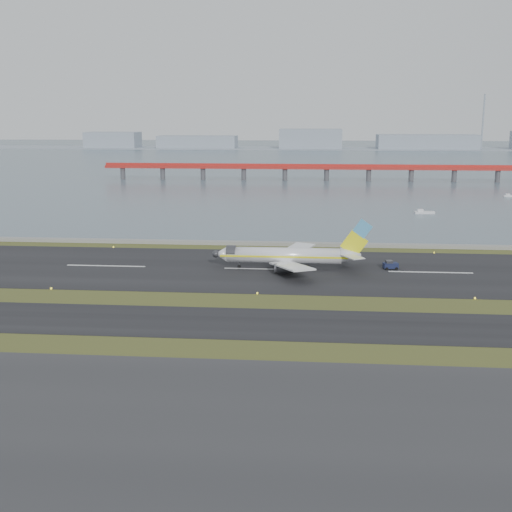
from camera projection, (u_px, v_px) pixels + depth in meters
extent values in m
plane|color=#324619|center=(254.00, 304.00, 128.29)|extent=(1000.00, 1000.00, 0.00)
cube|color=#2A2A2C|center=(213.00, 439.00, 74.76)|extent=(1000.00, 50.00, 0.10)
cube|color=black|center=(248.00, 323.00, 116.60)|extent=(1000.00, 18.00, 0.10)
cube|color=black|center=(265.00, 269.00, 157.48)|extent=(1000.00, 45.00, 0.10)
cube|color=gray|center=(272.00, 244.00, 186.58)|extent=(1000.00, 2.50, 1.00)
cube|color=#465765|center=(299.00, 157.00, 575.96)|extent=(1400.00, 800.00, 1.30)
cube|color=red|center=(327.00, 168.00, 368.32)|extent=(260.00, 5.00, 1.60)
cube|color=red|center=(327.00, 165.00, 368.00)|extent=(260.00, 0.40, 1.40)
cylinder|color=#4C4C51|center=(163.00, 174.00, 377.22)|extent=(2.80, 2.80, 7.00)
cylinder|color=#4C4C51|center=(327.00, 176.00, 369.29)|extent=(2.80, 2.80, 7.00)
cylinder|color=#4C4C51|center=(498.00, 177.00, 361.36)|extent=(2.80, 2.80, 7.00)
cube|color=#8D9AA7|center=(302.00, 148.00, 731.66)|extent=(1400.00, 80.00, 1.00)
cube|color=#8D9AA7|center=(113.00, 140.00, 747.91)|extent=(60.00, 35.00, 18.00)
cube|color=#8D9AA7|center=(198.00, 142.00, 740.07)|extent=(90.00, 35.00, 14.00)
cube|color=#8D9AA7|center=(311.00, 139.00, 728.48)|extent=(70.00, 35.00, 22.00)
cube|color=#8D9AA7|center=(427.00, 142.00, 718.38)|extent=(110.00, 35.00, 16.00)
cylinder|color=#8D9AA7|center=(483.00, 122.00, 708.70)|extent=(1.80, 1.80, 60.00)
cylinder|color=white|center=(284.00, 255.00, 157.02)|extent=(28.00, 3.80, 3.80)
cone|color=white|center=(221.00, 254.00, 158.31)|extent=(3.20, 3.80, 3.80)
cone|color=white|center=(350.00, 255.00, 155.62)|extent=(5.00, 3.80, 3.80)
cube|color=#FFFD1A|center=(283.00, 257.00, 155.15)|extent=(31.00, 0.06, 0.45)
cube|color=#FFFD1A|center=(284.00, 254.00, 158.89)|extent=(31.00, 0.06, 0.45)
cube|color=white|center=(292.00, 266.00, 148.71)|extent=(11.31, 15.89, 1.66)
cube|color=white|center=(294.00, 251.00, 165.26)|extent=(11.31, 15.89, 1.66)
cylinder|color=#333338|center=(285.00, 269.00, 151.55)|extent=(4.20, 2.10, 2.10)
cylinder|color=#333338|center=(287.00, 258.00, 163.22)|extent=(4.20, 2.10, 2.10)
cube|color=#FFFD1A|center=(354.00, 244.00, 154.93)|extent=(6.80, 0.35, 6.85)
cube|color=#4C9FD8|center=(363.00, 229.00, 153.98)|extent=(4.85, 0.37, 4.90)
cube|color=white|center=(353.00, 257.00, 151.79)|extent=(5.64, 6.80, 0.22)
cube|color=white|center=(351.00, 250.00, 159.18)|extent=(5.64, 6.80, 0.22)
cylinder|color=black|center=(239.00, 266.00, 158.58)|extent=(0.80, 0.28, 0.80)
cylinder|color=black|center=(289.00, 270.00, 154.80)|extent=(1.00, 0.38, 1.00)
cylinder|color=black|center=(290.00, 264.00, 160.25)|extent=(1.00, 0.38, 1.00)
cube|color=#151C3B|center=(391.00, 265.00, 157.31)|extent=(3.82, 2.60, 1.32)
cube|color=#333338|center=(389.00, 262.00, 157.07)|extent=(1.82, 1.91, 0.77)
cylinder|color=black|center=(387.00, 269.00, 156.46)|extent=(0.82, 0.47, 0.77)
cylinder|color=black|center=(385.00, 267.00, 158.17)|extent=(0.82, 0.47, 0.77)
cylinder|color=black|center=(396.00, 269.00, 156.70)|extent=(0.82, 0.47, 0.77)
cylinder|color=black|center=(394.00, 267.00, 158.41)|extent=(0.82, 0.47, 0.77)
cube|color=white|center=(424.00, 213.00, 246.45)|extent=(7.65, 2.89, 0.96)
cube|color=white|center=(420.00, 210.00, 246.28)|extent=(2.26, 1.86, 0.96)
cube|color=white|center=(511.00, 196.00, 297.52)|extent=(6.17, 2.07, 0.79)
cube|color=white|center=(508.00, 195.00, 297.51)|extent=(1.78, 1.44, 0.79)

